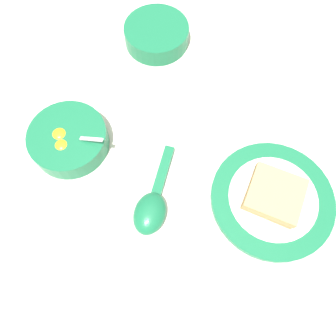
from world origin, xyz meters
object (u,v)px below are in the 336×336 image
Objects in this scene: toast_plate at (272,199)px; egg_bowl at (69,139)px; soup_spoon at (152,206)px; congee_bowl at (157,34)px; toast_sandwich at (275,194)px.

egg_bowl is at bearing -13.05° from toast_plate.
soup_spoon is at bearing 7.91° from toast_plate.
congee_bowl is (0.24, -0.37, 0.02)m from toast_plate.
soup_spoon is at bearing 8.22° from toast_sandwich.
egg_bowl is at bearing -35.21° from soup_spoon.
congee_bowl is (0.02, -0.40, 0.01)m from soup_spoon.
egg_bowl reaches higher than congee_bowl.
egg_bowl is at bearing 61.70° from congee_bowl.
soup_spoon is (0.22, 0.03, -0.02)m from toast_sandwich.
soup_spoon is (0.22, 0.03, 0.01)m from toast_plate.
toast_plate is 0.02m from toast_sandwich.
egg_bowl is 0.85× the size of soup_spoon.
egg_bowl reaches higher than toast_plate.
soup_spoon is at bearing 93.25° from congee_bowl.
soup_spoon is 1.26× the size of congee_bowl.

